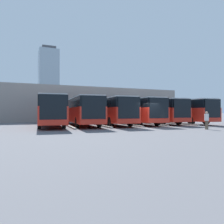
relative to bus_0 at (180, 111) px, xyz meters
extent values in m
plane|color=#5B5B60|center=(8.86, 5.65, -1.79)|extent=(600.00, 600.00, 0.00)
cube|color=red|center=(0.00, -0.02, -0.52)|extent=(3.49, 12.35, 1.62)
cube|color=black|center=(0.00, -0.02, 0.79)|extent=(3.43, 12.16, 1.00)
cube|color=black|center=(0.48, 6.07, 0.22)|extent=(2.22, 0.22, 2.12)
cube|color=red|center=(0.48, 6.08, -1.12)|extent=(2.40, 0.25, 0.40)
cube|color=silver|center=(0.00, -0.02, 1.34)|extent=(3.35, 11.85, 0.12)
cylinder|color=black|center=(-0.81, 3.84, -1.23)|extent=(0.39, 1.12, 1.10)
cylinder|color=black|center=(1.41, 3.66, -1.23)|extent=(0.39, 1.12, 1.10)
cylinder|color=black|center=(-1.41, -3.70, -1.23)|extent=(0.39, 1.12, 1.10)
cylinder|color=black|center=(0.81, -3.87, -1.23)|extent=(0.39, 1.12, 1.10)
cube|color=#9E9E99|center=(1.77, 1.81, -1.71)|extent=(0.84, 7.62, 0.15)
cube|color=red|center=(3.54, -0.96, -0.52)|extent=(3.49, 12.35, 1.62)
cube|color=black|center=(3.54, -0.96, 0.79)|extent=(3.43, 12.16, 1.00)
cube|color=black|center=(4.03, 5.13, 0.22)|extent=(2.22, 0.22, 2.12)
cube|color=red|center=(4.03, 5.13, -1.12)|extent=(2.40, 0.25, 0.40)
cube|color=silver|center=(3.54, -0.96, 1.34)|extent=(3.35, 11.85, 0.12)
cylinder|color=black|center=(2.73, 2.89, -1.23)|extent=(0.39, 1.12, 1.10)
cylinder|color=black|center=(4.95, 2.71, -1.23)|extent=(0.39, 1.12, 1.10)
cylinder|color=black|center=(2.13, -4.64, -1.23)|extent=(0.39, 1.12, 1.10)
cylinder|color=black|center=(4.36, -4.82, -1.23)|extent=(0.39, 1.12, 1.10)
cube|color=#9E9E99|center=(5.32, 0.86, -1.71)|extent=(0.84, 7.62, 0.15)
cube|color=red|center=(7.09, -0.39, -0.52)|extent=(3.49, 12.35, 1.62)
cube|color=black|center=(7.09, -0.39, 0.79)|extent=(3.43, 12.16, 1.00)
cube|color=black|center=(7.57, 5.70, 0.22)|extent=(2.22, 0.22, 2.12)
cube|color=red|center=(7.57, 5.70, -1.12)|extent=(2.40, 0.25, 0.40)
cube|color=silver|center=(7.09, -0.39, 1.34)|extent=(3.35, 11.85, 0.12)
cylinder|color=black|center=(6.28, 3.46, -1.23)|extent=(0.39, 1.12, 1.10)
cylinder|color=black|center=(8.50, 3.28, -1.23)|extent=(0.39, 1.12, 1.10)
cylinder|color=black|center=(5.68, -4.07, -1.23)|extent=(0.39, 1.12, 1.10)
cylinder|color=black|center=(7.90, -4.25, -1.23)|extent=(0.39, 1.12, 1.10)
cube|color=#9E9E99|center=(8.86, 1.43, -1.71)|extent=(0.84, 7.62, 0.15)
cube|color=red|center=(10.64, -0.28, -0.52)|extent=(3.49, 12.35, 1.62)
cube|color=black|center=(10.64, -0.28, 0.79)|extent=(3.43, 12.16, 1.00)
cube|color=black|center=(11.12, 5.81, 0.22)|extent=(2.22, 0.22, 2.12)
cube|color=red|center=(11.12, 5.82, -1.12)|extent=(2.40, 0.25, 0.40)
cube|color=silver|center=(10.64, -0.28, 1.34)|extent=(3.35, 11.85, 0.12)
cylinder|color=black|center=(9.82, 3.58, -1.23)|extent=(0.39, 1.12, 1.10)
cylinder|color=black|center=(12.05, 3.40, -1.23)|extent=(0.39, 1.12, 1.10)
cylinder|color=black|center=(9.22, -3.96, -1.23)|extent=(0.39, 1.12, 1.10)
cylinder|color=black|center=(11.45, -4.13, -1.23)|extent=(0.39, 1.12, 1.10)
cube|color=#9E9E99|center=(12.41, 1.55, -1.71)|extent=(0.84, 7.62, 0.15)
cube|color=red|center=(14.18, -0.29, -0.52)|extent=(3.49, 12.35, 1.62)
cube|color=black|center=(14.18, -0.29, 0.79)|extent=(3.43, 12.16, 1.00)
cube|color=black|center=(14.66, 5.80, 0.22)|extent=(2.22, 0.22, 2.12)
cube|color=red|center=(14.66, 5.81, -1.12)|extent=(2.40, 0.25, 0.40)
cube|color=silver|center=(14.18, -0.29, 1.34)|extent=(3.35, 11.85, 0.12)
cylinder|color=black|center=(13.37, 3.57, -1.23)|extent=(0.39, 1.12, 1.10)
cylinder|color=black|center=(15.59, 3.39, -1.23)|extent=(0.39, 1.12, 1.10)
cylinder|color=black|center=(12.77, -3.97, -1.23)|extent=(0.39, 1.12, 1.10)
cylinder|color=black|center=(14.99, -4.14, -1.23)|extent=(0.39, 1.12, 1.10)
cube|color=#9E9E99|center=(15.95, 1.54, -1.71)|extent=(0.84, 7.62, 0.15)
cube|color=red|center=(17.73, -0.30, -0.52)|extent=(3.49, 12.35, 1.62)
cube|color=black|center=(17.73, -0.30, 0.79)|extent=(3.43, 12.16, 1.00)
cube|color=black|center=(18.21, 5.79, 0.22)|extent=(2.22, 0.22, 2.12)
cube|color=red|center=(18.21, 5.79, -1.12)|extent=(2.40, 0.25, 0.40)
cube|color=silver|center=(17.73, -0.30, 1.34)|extent=(3.35, 11.85, 0.12)
cylinder|color=black|center=(16.91, 3.55, -1.23)|extent=(0.39, 1.12, 1.10)
cylinder|color=black|center=(19.14, 3.38, -1.23)|extent=(0.39, 1.12, 1.10)
cylinder|color=black|center=(16.32, -3.98, -1.23)|extent=(0.39, 1.12, 1.10)
cylinder|color=black|center=(18.54, -4.16, -1.23)|extent=(0.39, 1.12, 1.10)
cylinder|color=brown|center=(5.23, 9.74, -1.39)|extent=(0.23, 0.23, 0.80)
cylinder|color=brown|center=(5.17, 9.55, -1.39)|extent=(0.23, 0.23, 0.80)
cylinder|color=silver|center=(5.20, 9.64, -0.67)|extent=(0.46, 0.46, 0.63)
sphere|color=tan|center=(5.20, 9.64, -0.25)|extent=(0.22, 0.22, 0.22)
cube|color=gray|center=(8.86, -17.37, 1.18)|extent=(33.47, 13.07, 5.94)
cube|color=silver|center=(8.86, -25.40, 3.90)|extent=(33.47, 3.00, 0.24)
cylinder|color=slate|center=(-2.85, -26.50, 1.06)|extent=(0.20, 0.20, 5.69)
cylinder|color=slate|center=(20.58, -26.50, 1.06)|extent=(0.20, 0.20, 5.69)
cube|color=#93A8B7|center=(-0.05, -151.12, 23.18)|extent=(14.64, 14.64, 49.92)
cube|color=#4C4C51|center=(-0.05, -151.12, 49.34)|extent=(10.25, 10.25, 2.40)
camera|label=1|loc=(20.82, 24.46, -0.22)|focal=35.00mm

